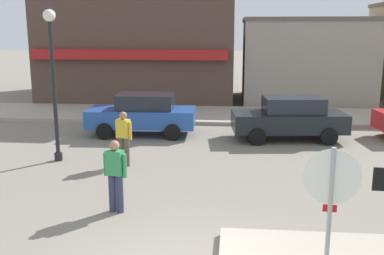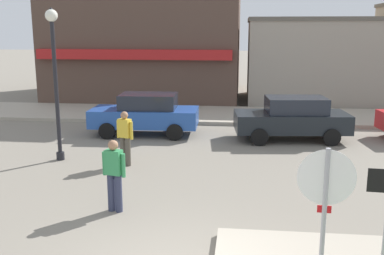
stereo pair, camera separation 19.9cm
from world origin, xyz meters
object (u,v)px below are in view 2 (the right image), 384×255
object	(u,v)px
lamp_post	(54,63)
parked_car_second	(292,118)
pedestrian_crossing_far	(114,173)
parked_car_nearest	(146,113)
pedestrian_crossing_near	(125,137)
stop_sign	(325,201)

from	to	relation	value
lamp_post	parked_car_second	bearing A→B (deg)	24.77
lamp_post	pedestrian_crossing_far	distance (m)	5.08
parked_car_nearest	pedestrian_crossing_near	size ratio (longest dim) A/B	2.52
lamp_post	pedestrian_crossing_near	world-z (taller)	lamp_post
parked_car_second	parked_car_nearest	bearing A→B (deg)	177.15
pedestrian_crossing_far	pedestrian_crossing_near	bearing A→B (deg)	100.80
stop_sign	pedestrian_crossing_near	world-z (taller)	stop_sign
parked_car_nearest	lamp_post	bearing A→B (deg)	-117.42
lamp_post	stop_sign	bearing A→B (deg)	-44.20
stop_sign	lamp_post	bearing A→B (deg)	135.80
parked_car_second	pedestrian_crossing_near	distance (m)	6.37
parked_car_second	pedestrian_crossing_far	distance (m)	8.41
stop_sign	parked_car_nearest	xyz separation A→B (m)	(-4.82, 10.17, -0.71)
parked_car_nearest	parked_car_second	size ratio (longest dim) A/B	0.98
parked_car_nearest	parked_car_second	xyz separation A→B (m)	(5.42, -0.27, 0.00)
stop_sign	pedestrian_crossing_near	distance (m)	7.72
pedestrian_crossing_near	parked_car_nearest	bearing A→B (deg)	93.60
parked_car_nearest	parked_car_second	distance (m)	5.43
lamp_post	parked_car_nearest	bearing A→B (deg)	62.58
stop_sign	pedestrian_crossing_far	size ratio (longest dim) A/B	1.43
parked_car_nearest	pedestrian_crossing_far	size ratio (longest dim) A/B	2.52
lamp_post	parked_car_nearest	distance (m)	4.64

